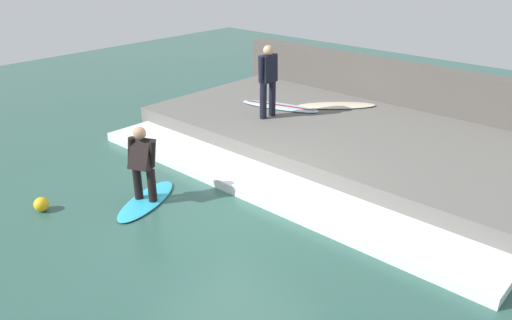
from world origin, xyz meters
TOP-DOWN VIEW (x-y plane):
  - ground_plane at (0.00, 0.00)m, footprint 28.00×28.00m
  - concrete_ledge at (3.71, 0.00)m, footprint 4.40×9.25m
  - back_wall at (6.16, 0.00)m, footprint 0.50×9.71m
  - wave_foam_crest at (0.93, 0.00)m, footprint 1.15×8.79m
  - surfboard_riding at (-0.86, 1.27)m, footprint 1.73×1.15m
  - surfer_riding at (-0.86, 1.27)m, footprint 0.53×0.59m
  - surfer_waiting_near at (3.08, 1.81)m, footprint 0.57×0.27m
  - surfboard_waiting_near at (3.83, 2.06)m, footprint 1.07×2.11m
  - surfboard_spare at (4.84, 1.04)m, footprint 1.79×1.80m
  - marker_buoy at (-2.27, 2.35)m, footprint 0.25×0.25m

SIDE VIEW (x-z plane):
  - ground_plane at x=0.00m, z-range 0.00..0.00m
  - surfboard_riding at x=-0.86m, z-range 0.00..0.06m
  - wave_foam_crest at x=0.93m, z-range 0.00..0.18m
  - marker_buoy at x=-2.27m, z-range 0.00..0.25m
  - concrete_ledge at x=3.71m, z-range 0.00..0.49m
  - surfboard_spare at x=4.84m, z-range 0.49..0.55m
  - surfboard_waiting_near at x=3.83m, z-range 0.48..0.55m
  - back_wall at x=6.16m, z-range 0.00..1.53m
  - surfer_riding at x=-0.86m, z-range 0.13..1.50m
  - surfer_waiting_near at x=3.08m, z-range 0.59..2.27m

